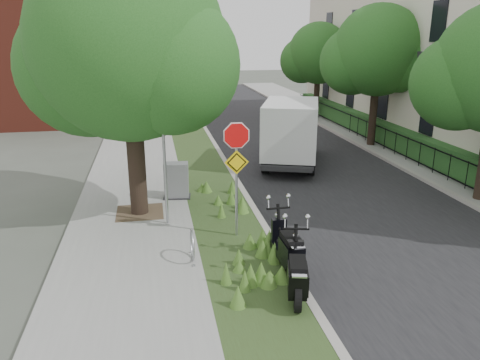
% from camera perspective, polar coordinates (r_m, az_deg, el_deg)
% --- Properties ---
extents(ground, '(120.00, 120.00, 0.00)m').
position_cam_1_polar(ground, '(12.57, 6.42, -7.79)').
color(ground, '#4C5147').
rests_on(ground, ground).
extents(sidewalk_near, '(3.50, 60.00, 0.12)m').
position_cam_1_polar(sidewalk_near, '(21.51, -12.47, 2.83)').
color(sidewalk_near, gray).
rests_on(sidewalk_near, ground).
extents(verge, '(2.00, 60.00, 0.12)m').
position_cam_1_polar(verge, '(21.59, -5.16, 3.23)').
color(verge, '#31431C').
rests_on(verge, ground).
extents(kerb_near, '(0.20, 60.00, 0.13)m').
position_cam_1_polar(kerb_near, '(21.70, -2.53, 3.38)').
color(kerb_near, '#9E9991').
rests_on(kerb_near, ground).
extents(road, '(7.00, 60.00, 0.01)m').
position_cam_1_polar(road, '(22.46, 6.36, 3.61)').
color(road, black).
rests_on(road, ground).
extents(kerb_far, '(0.20, 60.00, 0.13)m').
position_cam_1_polar(kerb_far, '(23.70, 14.51, 4.04)').
color(kerb_far, '#9E9991').
rests_on(kerb_far, ground).
extents(footpath_far, '(3.20, 60.00, 0.12)m').
position_cam_1_polar(footpath_far, '(24.46, 18.13, 4.12)').
color(footpath_far, gray).
rests_on(footpath_far, ground).
extents(street_tree_main, '(6.21, 5.54, 7.66)m').
position_cam_1_polar(street_tree_main, '(13.73, -13.71, 14.74)').
color(street_tree_main, black).
rests_on(street_tree_main, ground).
extents(bare_post, '(0.08, 0.08, 4.00)m').
position_cam_1_polar(bare_post, '(13.05, -9.21, 2.95)').
color(bare_post, '#A5A8AD').
rests_on(bare_post, ground).
extents(bike_hoop, '(0.06, 0.78, 0.77)m').
position_cam_1_polar(bike_hoop, '(11.35, -5.86, -7.89)').
color(bike_hoop, '#A5A8AD').
rests_on(bike_hoop, ground).
extents(sign_assembly, '(0.94, 0.08, 3.22)m').
position_cam_1_polar(sign_assembly, '(11.99, -0.43, 2.91)').
color(sign_assembly, '#A5A8AD').
rests_on(sign_assembly, ground).
extents(fence_far, '(0.04, 24.00, 1.00)m').
position_cam_1_polar(fence_far, '(23.87, 16.15, 5.49)').
color(fence_far, black).
rests_on(fence_far, ground).
extents(hedge_far, '(1.00, 24.00, 1.10)m').
position_cam_1_polar(hedge_far, '(24.19, 17.64, 5.51)').
color(hedge_far, '#194620').
rests_on(hedge_far, footpath_far).
extents(terrace_houses, '(7.40, 26.40, 8.20)m').
position_cam_1_polar(terrace_houses, '(25.68, 25.65, 13.17)').
color(terrace_houses, beige).
rests_on(terrace_houses, ground).
extents(brick_building, '(9.40, 10.40, 8.30)m').
position_cam_1_polar(brick_building, '(33.41, -21.81, 14.33)').
color(brick_building, maroon).
rests_on(brick_building, ground).
extents(far_tree_b, '(4.83, 4.31, 6.56)m').
position_cam_1_polar(far_tree_b, '(23.36, 16.28, 14.41)').
color(far_tree_b, black).
rests_on(far_tree_b, ground).
extents(far_tree_c, '(4.37, 3.89, 5.93)m').
position_cam_1_polar(far_tree_c, '(30.74, 9.41, 14.65)').
color(far_tree_c, black).
rests_on(far_tree_c, ground).
extents(scooter_near, '(0.71, 1.90, 0.92)m').
position_cam_1_polar(scooter_near, '(9.80, 6.94, -11.81)').
color(scooter_near, black).
rests_on(scooter_near, ground).
extents(scooter_far, '(0.43, 1.98, 0.94)m').
position_cam_1_polar(scooter_far, '(10.83, 5.88, -8.73)').
color(scooter_far, black).
rests_on(scooter_far, ground).
extents(box_truck, '(3.58, 5.50, 2.33)m').
position_cam_1_polar(box_truck, '(19.66, 6.25, 6.14)').
color(box_truck, '#262628').
rests_on(box_truck, ground).
extents(utility_cabinet, '(0.95, 0.69, 1.18)m').
position_cam_1_polar(utility_cabinet, '(15.56, -7.75, -0.12)').
color(utility_cabinet, '#262628').
rests_on(utility_cabinet, ground).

